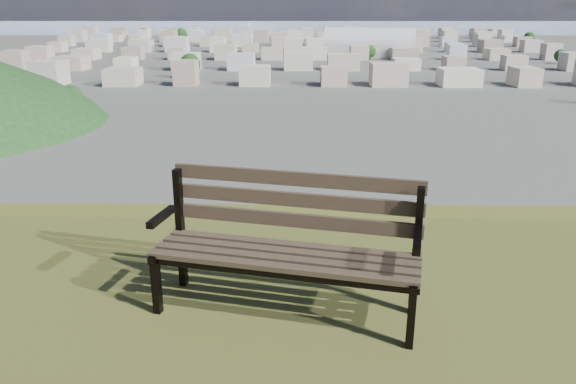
{
  "coord_description": "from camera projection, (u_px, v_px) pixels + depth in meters",
  "views": [
    {
      "loc": [
        0.98,
        -1.74,
        27.21
      ],
      "look_at": [
        0.9,
        3.99,
        25.3
      ],
      "focal_mm": 35.0,
      "sensor_mm": 36.0,
      "label": 1
    }
  ],
  "objects": [
    {
      "name": "bay_water",
      "position": [
        295.0,
        24.0,
        863.91
      ],
      "size": [
        2400.0,
        700.0,
        0.12
      ],
      "primitive_type": "cube",
      "color": "#93A4BB",
      "rests_on": "ground"
    },
    {
      "name": "city_blocks",
      "position": [
        294.0,
        42.0,
        383.29
      ],
      "size": [
        395.0,
        361.0,
        7.0
      ],
      "color": "silver",
      "rests_on": "ground"
    },
    {
      "name": "park_bench",
      "position": [
        288.0,
        237.0,
        4.16
      ],
      "size": [
        2.04,
        1.06,
        1.02
      ],
      "rotation": [
        0.0,
        0.0,
        -0.23
      ],
      "color": "#463A28",
      "rests_on": "hilltop_mesa"
    },
    {
      "name": "far_hills",
      "position": [
        270.0,
        6.0,
        1333.62
      ],
      "size": [
        2050.0,
        340.0,
        60.0
      ],
      "color": "#99A2BE",
      "rests_on": "ground"
    },
    {
      "name": "arena",
      "position": [
        369.0,
        48.0,
        310.61
      ],
      "size": [
        51.88,
        28.97,
        20.69
      ],
      "rotation": [
        0.0,
        0.0,
        -0.18
      ],
      "color": "silver",
      "rests_on": "ground"
    },
    {
      "name": "city_trees",
      "position": [
        246.0,
        47.0,
        311.64
      ],
      "size": [
        406.52,
        387.2,
        9.98
      ],
      "color": "#332719",
      "rests_on": "ground"
    }
  ]
}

